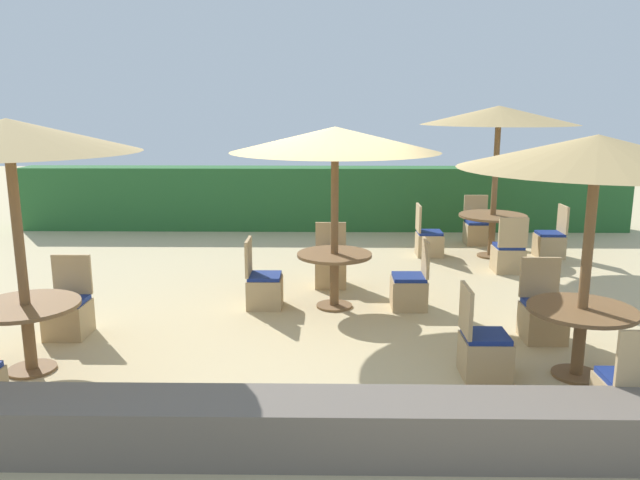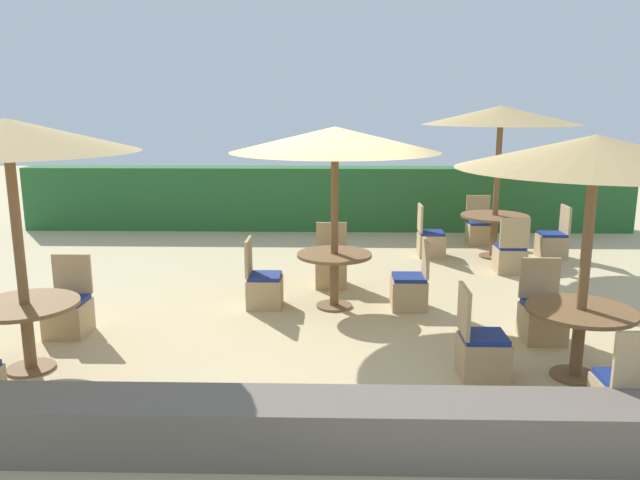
% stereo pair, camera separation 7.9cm
% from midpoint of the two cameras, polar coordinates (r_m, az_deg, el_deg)
% --- Properties ---
extents(ground_plane, '(40.00, 40.00, 0.00)m').
position_cam_midpoint_polar(ground_plane, '(7.95, 0.18, -7.27)').
color(ground_plane, '#C6B284').
extents(hedge_row, '(13.00, 0.70, 1.35)m').
position_cam_midpoint_polar(hedge_row, '(13.54, 0.74, 3.83)').
color(hedge_row, '#28602D').
rests_on(hedge_row, ground_plane).
extents(stone_border, '(10.00, 0.56, 0.46)m').
position_cam_midpoint_polar(stone_border, '(5.01, -0.65, -16.75)').
color(stone_border, '#6B6056').
rests_on(stone_border, ground_plane).
extents(parasol_center, '(2.70, 2.70, 2.39)m').
position_cam_midpoint_polar(parasol_center, '(8.02, 1.66, 9.11)').
color(parasol_center, brown).
rests_on(parasol_center, ground_plane).
extents(round_table_center, '(0.99, 0.99, 0.74)m').
position_cam_midpoint_polar(round_table_center, '(8.28, 1.59, -2.39)').
color(round_table_center, brown).
rests_on(round_table_center, ground_plane).
extents(patio_chair_center_north, '(0.46, 0.46, 0.93)m').
position_cam_midpoint_polar(patio_chair_center_north, '(9.33, 1.28, -2.63)').
color(patio_chair_center_north, tan).
rests_on(patio_chair_center_north, ground_plane).
extents(patio_chair_center_west, '(0.46, 0.46, 0.93)m').
position_cam_midpoint_polar(patio_chair_center_west, '(8.40, -4.92, -4.37)').
color(patio_chair_center_west, tan).
rests_on(patio_chair_center_west, ground_plane).
extents(patio_chair_center_east, '(0.46, 0.46, 0.93)m').
position_cam_midpoint_polar(patio_chair_center_east, '(8.40, 8.50, -4.47)').
color(patio_chair_center_east, tan).
rests_on(patio_chair_center_east, ground_plane).
extents(parasol_back_right, '(2.68, 2.68, 2.65)m').
position_cam_midpoint_polar(parasol_back_right, '(11.27, 16.41, 10.82)').
color(parasol_back_right, brown).
rests_on(parasol_back_right, ground_plane).
extents(round_table_back_right, '(1.19, 1.19, 0.76)m').
position_cam_midpoint_polar(round_table_back_right, '(11.45, 15.85, 1.51)').
color(round_table_back_right, brown).
rests_on(round_table_back_right, ground_plane).
extents(patio_chair_back_right_north, '(0.46, 0.46, 0.93)m').
position_cam_midpoint_polar(patio_chair_back_right_north, '(12.53, 14.51, 0.83)').
color(patio_chair_back_right_north, tan).
rests_on(patio_chair_back_right_north, ground_plane).
extents(patio_chair_back_right_west, '(0.46, 0.46, 0.93)m').
position_cam_midpoint_polar(patio_chair_back_right_west, '(11.34, 10.23, -0.14)').
color(patio_chair_back_right_west, tan).
rests_on(patio_chair_back_right_west, ground_plane).
extents(patio_chair_back_right_south, '(0.46, 0.46, 0.93)m').
position_cam_midpoint_polar(patio_chair_back_right_south, '(10.53, 17.17, -1.45)').
color(patio_chair_back_right_south, tan).
rests_on(patio_chair_back_right_south, ground_plane).
extents(patio_chair_back_right_east, '(0.46, 0.46, 0.93)m').
position_cam_midpoint_polar(patio_chair_back_right_east, '(11.80, 20.67, -0.27)').
color(patio_chair_back_right_east, tan).
rests_on(patio_chair_back_right_east, ground_plane).
extents(parasol_front_right, '(2.56, 2.56, 2.39)m').
position_cam_midpoint_polar(parasol_front_right, '(6.35, 24.22, 7.24)').
color(parasol_front_right, brown).
rests_on(parasol_front_right, ground_plane).
extents(round_table_front_right, '(1.04, 1.04, 0.72)m').
position_cam_midpoint_polar(round_table_front_right, '(6.68, 22.97, -7.07)').
color(round_table_front_right, brown).
rests_on(round_table_front_right, ground_plane).
extents(patio_chair_front_right_north, '(0.46, 0.46, 0.93)m').
position_cam_midpoint_polar(patio_chair_front_right_north, '(7.66, 19.93, -6.75)').
color(patio_chair_front_right_north, tan).
rests_on(patio_chair_front_right_north, ground_plane).
extents(patio_chair_front_right_south, '(0.46, 0.46, 0.93)m').
position_cam_midpoint_polar(patio_chair_front_right_south, '(5.94, 26.57, -12.90)').
color(patio_chair_front_right_south, tan).
rests_on(patio_chair_front_right_south, ground_plane).
extents(patio_chair_front_right_west, '(0.46, 0.46, 0.93)m').
position_cam_midpoint_polar(patio_chair_front_right_west, '(6.49, 14.89, -9.86)').
color(patio_chair_front_right_west, tan).
rests_on(patio_chair_front_right_west, ground_plane).
extents(parasol_front_left, '(2.47, 2.47, 2.54)m').
position_cam_midpoint_polar(parasol_front_left, '(6.66, -26.39, 8.46)').
color(parasol_front_left, brown).
rests_on(parasol_front_left, ground_plane).
extents(round_table_front_left, '(1.06, 1.06, 0.71)m').
position_cam_midpoint_polar(round_table_front_left, '(6.98, -24.99, -6.45)').
color(round_table_front_left, brown).
rests_on(round_table_front_left, ground_plane).
extents(patio_chair_front_left_north, '(0.46, 0.46, 0.93)m').
position_cam_midpoint_polar(patio_chair_front_left_north, '(7.93, -21.74, -6.23)').
color(patio_chair_front_left_north, tan).
rests_on(patio_chair_front_left_north, ground_plane).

